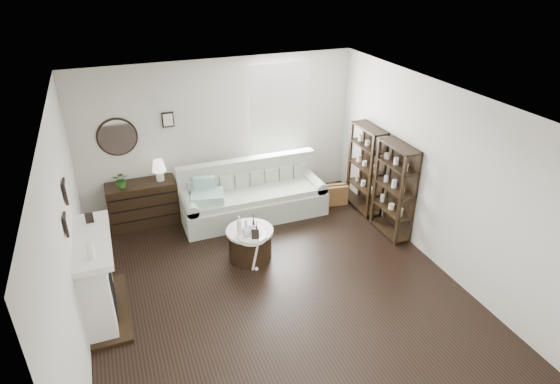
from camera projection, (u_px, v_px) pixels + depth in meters
name	position (u px, v px, depth m)	size (l,w,h in m)	color
room	(260.00, 118.00, 8.45)	(5.50, 5.50, 5.50)	black
fireplace	(97.00, 280.00, 5.98)	(0.50, 1.40, 1.84)	white
shelf_unit_far	(366.00, 169.00, 8.38)	(0.30, 0.80, 1.60)	black
shelf_unit_near	(394.00, 190.00, 7.63)	(0.30, 0.80, 1.60)	black
sofa	(252.00, 198.00, 8.40)	(2.55, 0.88, 0.99)	#A5AF9C
quilt	(208.00, 197.00, 7.91)	(0.55, 0.45, 0.14)	#29966C
suitcase	(332.00, 195.00, 8.79)	(0.58, 0.19, 0.38)	brown
dresser	(143.00, 203.00, 8.10)	(1.16, 0.50, 0.78)	black
table_lamp	(159.00, 170.00, 7.95)	(0.24, 0.24, 0.37)	beige
potted_plant	(121.00, 180.00, 7.73)	(0.26, 0.22, 0.28)	#245919
drum_table	(250.00, 243.00, 7.23)	(0.72, 0.72, 0.50)	black
pedestal_table	(252.00, 237.00, 6.96)	(0.44, 0.44, 0.53)	white
eiffel_drum	(253.00, 221.00, 7.14)	(0.12, 0.12, 0.21)	black
bottle_drum	(239.00, 226.00, 6.92)	(0.07, 0.07, 0.32)	silver
card_frame_drum	(250.00, 231.00, 6.91)	(0.14, 0.01, 0.18)	silver
eiffel_ped	(256.00, 228.00, 6.95)	(0.11, 0.11, 0.19)	black
flask_ped	(246.00, 228.00, 6.87)	(0.14, 0.14, 0.26)	silver
card_frame_ped	(255.00, 234.00, 6.81)	(0.11, 0.01, 0.15)	black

